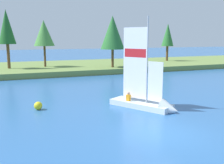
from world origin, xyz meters
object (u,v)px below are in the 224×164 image
(sailboat, at_px, (151,103))
(channel_buoy, at_px, (38,106))
(shoreline_tree_midleft, at_px, (44,33))
(shoreline_tree_midright, at_px, (168,35))
(shoreline_tree_left, at_px, (7,27))
(shoreline_tree_centre, at_px, (113,33))

(sailboat, bearing_deg, channel_buoy, -140.64)
(shoreline_tree_midleft, xyz_separation_m, channel_buoy, (-2.92, -20.38, -5.21))
(shoreline_tree_midright, distance_m, sailboat, 30.75)
(shoreline_tree_midright, bearing_deg, sailboat, -124.79)
(shoreline_tree_left, xyz_separation_m, shoreline_tree_midright, (26.58, 2.38, -0.93))
(shoreline_tree_left, distance_m, shoreline_tree_centre, 14.21)
(channel_buoy, bearing_deg, shoreline_tree_midleft, 81.85)
(shoreline_tree_midleft, xyz_separation_m, shoreline_tree_centre, (8.89, -3.99, 0.07))
(shoreline_tree_left, bearing_deg, shoreline_tree_midleft, 5.47)
(shoreline_tree_left, distance_m, shoreline_tree_midleft, 4.93)
(sailboat, bearing_deg, shoreline_tree_centre, 135.91)
(shoreline_tree_midleft, bearing_deg, shoreline_tree_left, -174.53)
(shoreline_tree_centre, bearing_deg, sailboat, -103.30)
(shoreline_tree_left, relative_size, shoreline_tree_midleft, 1.19)
(shoreline_tree_centre, bearing_deg, shoreline_tree_left, 165.61)
(shoreline_tree_midleft, xyz_separation_m, shoreline_tree_midright, (21.72, 1.92, -0.21))
(channel_buoy, bearing_deg, sailboat, -19.84)
(shoreline_tree_midleft, height_order, channel_buoy, shoreline_tree_midleft)
(shoreline_tree_centre, distance_m, sailboat, 20.21)
(shoreline_tree_centre, distance_m, channel_buoy, 20.88)
(shoreline_tree_left, xyz_separation_m, shoreline_tree_centre, (13.75, -3.53, -0.65))
(sailboat, xyz_separation_m, channel_buoy, (-7.31, 2.64, -0.17))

